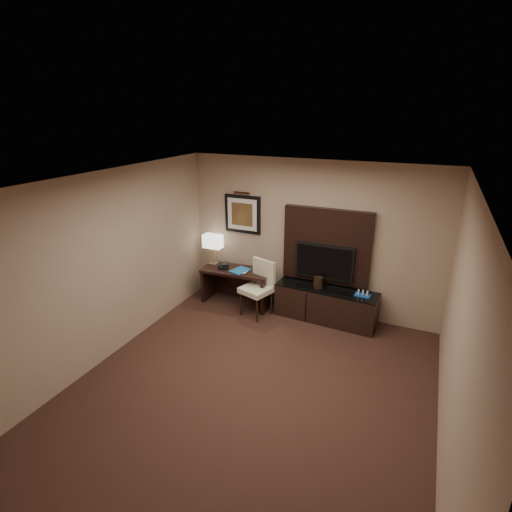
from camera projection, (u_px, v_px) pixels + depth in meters
The scene contains 20 objects.
floor at pixel (251, 390), 5.24m from camera, with size 4.50×5.00×0.01m, color #341D17.
ceiling at pixel (250, 184), 4.30m from camera, with size 4.50×5.00×0.01m, color silver.
wall_back at pixel (311, 238), 6.91m from camera, with size 4.50×0.01×2.70m, color tan.
wall_front at pixel (92, 451), 2.63m from camera, with size 4.50×0.01×2.70m, color tan.
wall_left at pixel (106, 268), 5.62m from camera, with size 0.01×5.00×2.70m, color tan.
wall_right at pixel (459, 338), 3.91m from camera, with size 0.01×5.00×2.70m, color tan.
desk at pixel (237, 286), 7.44m from camera, with size 1.28×0.55×0.68m, color black.
credenza at pixel (326, 304), 6.86m from camera, with size 1.73×0.48×0.60m, color black.
tv_wall_panel at pixel (327, 246), 6.77m from camera, with size 1.50×0.12×1.30m, color black.
tv at pixel (324, 262), 6.77m from camera, with size 1.00×0.08×0.60m, color black.
artwork at pixel (243, 214), 7.28m from camera, with size 0.70×0.04×0.70m, color black.
picture_light at pixel (241, 193), 7.11m from camera, with size 0.04×0.04×0.30m, color #422315.
desk_chair at pixel (256, 289), 6.97m from camera, with size 0.48×0.55×0.99m, color beige, non-canonical shape.
table_lamp at pixel (213, 250), 7.52m from camera, with size 0.34×0.19×0.55m, color #957F5C, non-canonical shape.
desk_phone at pixel (223, 266), 7.37m from camera, with size 0.18×0.16×0.09m, color black, non-canonical shape.
blue_folder at pixel (240, 271), 7.25m from camera, with size 0.26×0.35×0.02m, color #175899.
book at pixel (240, 266), 7.21m from camera, with size 0.15×0.02×0.20m, color tan.
water_bottle at pixel (256, 267), 7.18m from camera, with size 0.06×0.06×0.18m, color white.
ice_bucket at pixel (318, 282), 6.78m from camera, with size 0.17×0.17×0.18m, color black.
minibar_tray at pixel (363, 293), 6.49m from camera, with size 0.25×0.15×0.09m, color #1852A1, non-canonical shape.
Camera 1 is at (1.80, -3.90, 3.47)m, focal length 28.00 mm.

